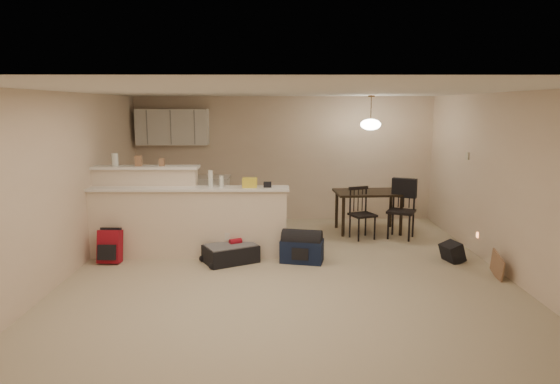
{
  "coord_description": "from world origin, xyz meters",
  "views": [
    {
      "loc": [
        -0.16,
        -6.59,
        2.32
      ],
      "look_at": [
        -0.1,
        0.7,
        1.05
      ],
      "focal_mm": 32.0,
      "sensor_mm": 36.0,
      "label": 1
    }
  ],
  "objects_px": {
    "dining_chair_near": "(363,213)",
    "black_daypack": "(452,252)",
    "pendant_lamp": "(371,124)",
    "dining_chair_far": "(401,210)",
    "navy_duffel": "(302,251)",
    "suitcase": "(231,254)",
    "dining_table": "(368,196)",
    "red_backpack": "(110,246)"
  },
  "relations": [
    {
      "from": "pendant_lamp",
      "to": "black_daypack",
      "type": "bearing_deg",
      "value": -62.54
    },
    {
      "from": "dining_chair_far",
      "to": "black_daypack",
      "type": "xyz_separation_m",
      "value": [
        0.45,
        -1.35,
        -0.37
      ]
    },
    {
      "from": "dining_chair_near",
      "to": "navy_duffel",
      "type": "relative_size",
      "value": 1.46
    },
    {
      "from": "pendant_lamp",
      "to": "suitcase",
      "type": "height_order",
      "value": "pendant_lamp"
    },
    {
      "from": "navy_duffel",
      "to": "pendant_lamp",
      "type": "bearing_deg",
      "value": 66.5
    },
    {
      "from": "dining_chair_near",
      "to": "dining_chair_far",
      "type": "distance_m",
      "value": 0.69
    },
    {
      "from": "dining_table",
      "to": "dining_chair_far",
      "type": "relative_size",
      "value": 1.23
    },
    {
      "from": "pendant_lamp",
      "to": "suitcase",
      "type": "xyz_separation_m",
      "value": [
        -2.38,
        -1.82,
        -1.86
      ]
    },
    {
      "from": "dining_chair_far",
      "to": "red_backpack",
      "type": "relative_size",
      "value": 2.1
    },
    {
      "from": "dining_table",
      "to": "suitcase",
      "type": "bearing_deg",
      "value": -146.31
    },
    {
      "from": "black_daypack",
      "to": "dining_chair_near",
      "type": "bearing_deg",
      "value": 25.2
    },
    {
      "from": "dining_table",
      "to": "pendant_lamp",
      "type": "height_order",
      "value": "pendant_lamp"
    },
    {
      "from": "dining_chair_near",
      "to": "navy_duffel",
      "type": "height_order",
      "value": "dining_chair_near"
    },
    {
      "from": "dining_chair_near",
      "to": "dining_chair_far",
      "type": "height_order",
      "value": "dining_chair_far"
    },
    {
      "from": "pendant_lamp",
      "to": "dining_chair_far",
      "type": "relative_size",
      "value": 0.6
    },
    {
      "from": "pendant_lamp",
      "to": "navy_duffel",
      "type": "height_order",
      "value": "pendant_lamp"
    },
    {
      "from": "dining_chair_near",
      "to": "red_backpack",
      "type": "xyz_separation_m",
      "value": [
        -3.99,
        -1.32,
        -0.21
      ]
    },
    {
      "from": "dining_table",
      "to": "suitcase",
      "type": "height_order",
      "value": "dining_table"
    },
    {
      "from": "pendant_lamp",
      "to": "dining_chair_far",
      "type": "distance_m",
      "value": 1.63
    },
    {
      "from": "dining_chair_near",
      "to": "black_daypack",
      "type": "distance_m",
      "value": 1.77
    },
    {
      "from": "dining_chair_far",
      "to": "suitcase",
      "type": "height_order",
      "value": "dining_chair_far"
    },
    {
      "from": "dining_chair_near",
      "to": "navy_duffel",
      "type": "bearing_deg",
      "value": -151.95
    },
    {
      "from": "pendant_lamp",
      "to": "dining_chair_far",
      "type": "height_order",
      "value": "pendant_lamp"
    },
    {
      "from": "pendant_lamp",
      "to": "black_daypack",
      "type": "relative_size",
      "value": 1.95
    },
    {
      "from": "dining_chair_near",
      "to": "suitcase",
      "type": "bearing_deg",
      "value": -170.4
    },
    {
      "from": "dining_chair_near",
      "to": "navy_duffel",
      "type": "xyz_separation_m",
      "value": [
        -1.13,
        -1.32,
        -0.28
      ]
    },
    {
      "from": "suitcase",
      "to": "navy_duffel",
      "type": "relative_size",
      "value": 1.21
    },
    {
      "from": "red_backpack",
      "to": "dining_table",
      "type": "bearing_deg",
      "value": 25.57
    },
    {
      "from": "suitcase",
      "to": "black_daypack",
      "type": "relative_size",
      "value": 2.37
    },
    {
      "from": "dining_table",
      "to": "black_daypack",
      "type": "xyz_separation_m",
      "value": [
        0.95,
        -1.82,
        -0.53
      ]
    },
    {
      "from": "dining_table",
      "to": "red_backpack",
      "type": "distance_m",
      "value": 4.58
    },
    {
      "from": "navy_duffel",
      "to": "black_daypack",
      "type": "height_order",
      "value": "navy_duffel"
    },
    {
      "from": "dining_chair_near",
      "to": "black_daypack",
      "type": "xyz_separation_m",
      "value": [
        1.13,
        -1.32,
        -0.31
      ]
    },
    {
      "from": "dining_chair_near",
      "to": "black_daypack",
      "type": "relative_size",
      "value": 2.86
    },
    {
      "from": "pendant_lamp",
      "to": "dining_chair_near",
      "type": "height_order",
      "value": "pendant_lamp"
    },
    {
      "from": "red_backpack",
      "to": "black_daypack",
      "type": "bearing_deg",
      "value": 2.03
    },
    {
      "from": "red_backpack",
      "to": "black_daypack",
      "type": "relative_size",
      "value": 1.54
    },
    {
      "from": "dining_table",
      "to": "black_daypack",
      "type": "relative_size",
      "value": 3.97
    },
    {
      "from": "suitcase",
      "to": "dining_table",
      "type": "bearing_deg",
      "value": 9.26
    },
    {
      "from": "dining_chair_far",
      "to": "black_daypack",
      "type": "bearing_deg",
      "value": -45.72
    },
    {
      "from": "pendant_lamp",
      "to": "suitcase",
      "type": "relative_size",
      "value": 0.82
    },
    {
      "from": "dining_chair_far",
      "to": "suitcase",
      "type": "relative_size",
      "value": 1.36
    }
  ]
}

